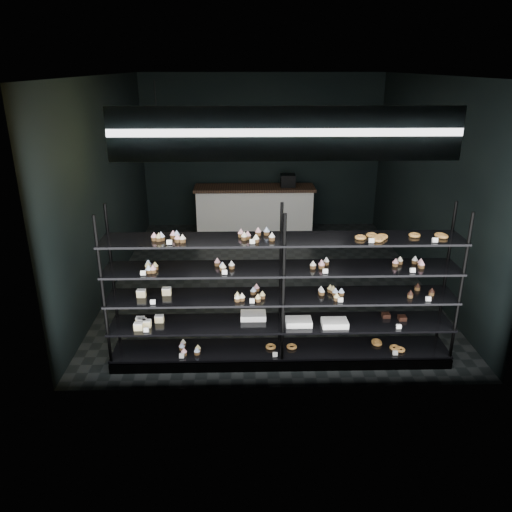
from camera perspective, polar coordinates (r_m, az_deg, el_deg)
name	(u,v)px	position (r m, az deg, el deg)	size (l,w,h in m)	color
room	(269,184)	(7.83, 1.49, 8.18)	(5.01, 6.01, 3.20)	black
display_shelf	(279,314)	(5.86, 2.70, -6.60)	(4.00, 0.50, 1.91)	black
signage	(286,134)	(4.75, 3.42, 13.77)	(3.30, 0.05, 0.50)	#0F0D43
pendant_lamp	(158,141)	(6.49, -11.11, 12.73)	(0.33, 0.33, 0.90)	black
service_counter	(255,209)	(10.52, -0.12, 5.41)	(2.49, 0.65, 1.23)	beige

